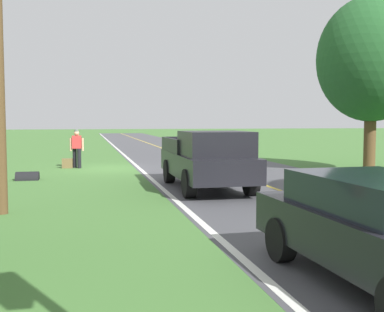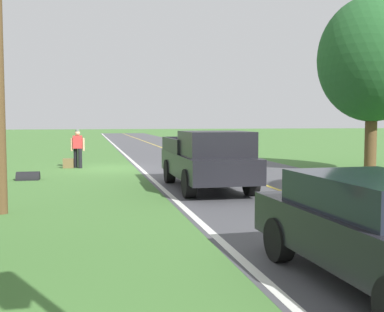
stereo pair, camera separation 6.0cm
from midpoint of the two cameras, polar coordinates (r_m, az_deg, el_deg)
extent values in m
plane|color=#427033|center=(21.74, -9.46, -1.46)|extent=(200.00, 200.00, 0.00)
cube|color=#47474C|center=(22.46, 2.60, -1.22)|extent=(7.24, 120.00, 0.00)
cube|color=silver|center=(21.84, -6.16, -1.39)|extent=(0.16, 117.60, 0.00)
cube|color=gold|center=(22.46, 2.60, -1.21)|extent=(0.14, 117.60, 0.00)
cylinder|color=black|center=(22.11, -13.06, -0.27)|extent=(0.18, 0.18, 0.88)
cylinder|color=black|center=(22.37, -13.57, -0.23)|extent=(0.18, 0.18, 0.88)
cube|color=red|center=(22.19, -13.35, 1.63)|extent=(0.42, 0.29, 0.58)
sphere|color=tan|center=(22.18, -13.37, 2.67)|extent=(0.23, 0.23, 0.23)
sphere|color=#4C564C|center=(22.18, -13.37, 2.87)|extent=(0.20, 0.20, 0.20)
cube|color=#591E19|center=(22.39, -13.30, 1.73)|extent=(0.34, 0.23, 0.44)
cylinder|color=tan|center=(22.15, -12.68, 1.35)|extent=(0.10, 0.10, 0.58)
cylinder|color=tan|center=(22.21, -14.02, 1.33)|extent=(0.10, 0.10, 0.58)
cube|color=brown|center=(22.25, -14.40, -0.84)|extent=(0.47, 0.24, 0.44)
cube|color=black|center=(15.12, 1.75, -1.02)|extent=(2.02, 5.41, 0.70)
cube|color=black|center=(13.92, 2.92, 1.46)|extent=(1.85, 2.17, 0.72)
cube|color=black|center=(13.92, 2.92, 1.75)|extent=(1.69, 1.30, 0.43)
cube|color=black|center=(16.36, 4.05, 1.39)|extent=(0.11, 3.02, 0.45)
cube|color=black|center=(15.94, -2.46, 1.32)|extent=(0.11, 3.02, 0.45)
cube|color=black|center=(17.60, -0.26, 1.60)|extent=(1.84, 0.11, 0.45)
cylinder|color=black|center=(13.74, 7.15, -3.04)|extent=(0.30, 0.80, 0.80)
cylinder|color=black|center=(13.26, -0.23, -3.27)|extent=(0.30, 0.80, 0.80)
cylinder|color=black|center=(16.87, 3.46, -1.67)|extent=(0.30, 0.80, 0.80)
cylinder|color=black|center=(16.48, -2.58, -1.81)|extent=(0.30, 0.80, 0.80)
cylinder|color=brown|center=(21.35, 20.52, 1.95)|extent=(0.48, 0.48, 2.76)
ellipsoid|color=#235628|center=(21.49, 20.75, 10.74)|extent=(4.49, 4.49, 5.16)
cube|color=black|center=(6.75, 21.49, -4.17)|extent=(1.71, 2.43, 0.46)
cylinder|color=black|center=(8.34, 21.24, -8.53)|extent=(0.26, 0.67, 0.66)
cylinder|color=black|center=(7.51, 10.52, -9.72)|extent=(0.26, 0.67, 0.66)
cylinder|color=black|center=(18.30, -18.77, -2.69)|extent=(0.80, 0.60, 0.60)
camera|label=1|loc=(0.03, -89.87, 0.01)|focal=44.95mm
camera|label=2|loc=(0.03, 90.13, -0.01)|focal=44.95mm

